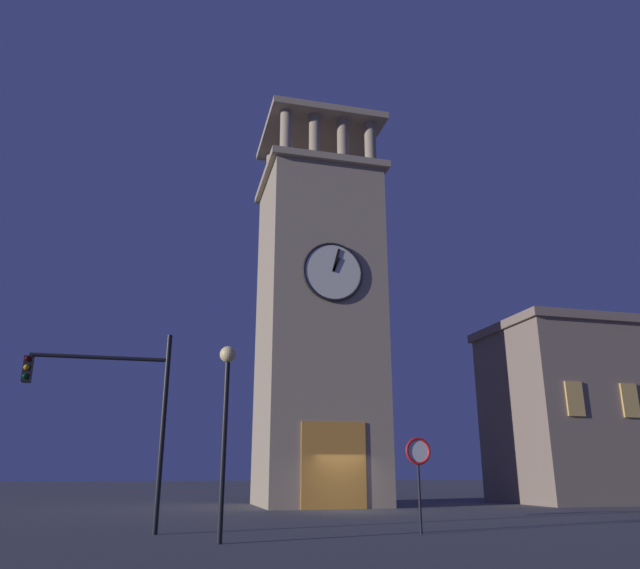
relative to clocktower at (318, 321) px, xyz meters
The scene contains 6 objects.
ground_plane 10.74m from the clocktower, 94.30° to the left, with size 200.00×200.00×0.00m, color #4C4C51.
clocktower is the anchor object (origin of this frame).
adjacent_wing_building 20.07m from the clocktower, behind, with size 17.40×7.59×10.18m.
traffic_signal_near 17.19m from the clocktower, 54.63° to the left, with size 4.07×0.41×5.69m.
street_lamp 18.22m from the clocktower, 67.89° to the left, with size 0.44×0.44×4.88m.
no_horn_sign 16.76m from the clocktower, 87.27° to the left, with size 0.78×0.14×2.64m.
Camera 1 is at (8.22, 27.21, 1.67)m, focal length 33.48 mm.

